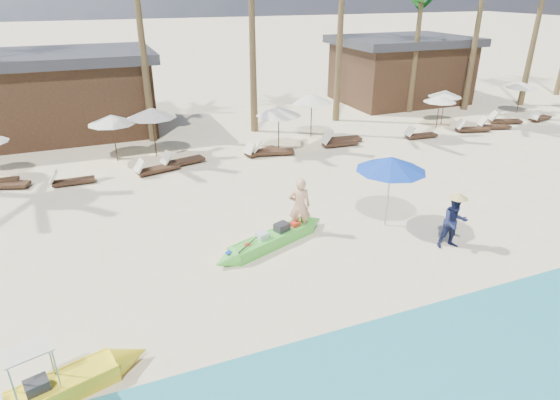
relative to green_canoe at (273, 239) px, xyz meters
name	(u,v)px	position (x,y,z in m)	size (l,w,h in m)	color
ground	(341,264)	(1.45, -1.79, -0.21)	(240.00, 240.00, 0.00)	beige
wet_sand_strip	(462,390)	(1.45, -6.79, -0.20)	(240.00, 4.50, 0.01)	tan
green_canoe	(273,239)	(0.00, 0.00, 0.00)	(4.65, 2.02, 0.62)	green
tourist	(300,206)	(1.09, 0.43, 0.75)	(0.70, 0.46, 1.92)	tan
vendor_green	(454,222)	(5.06, -2.15, 0.65)	(0.83, 0.65, 1.71)	#161C3E
blue_umbrella	(391,164)	(4.00, -0.17, 1.99)	(2.26, 2.26, 2.43)	#99999E
lounger_3_left	(2,183)	(-8.38, 8.21, 0.00)	(1.92, 1.15, 0.62)	#3A2317
resort_parasol_4	(111,119)	(-3.89, 9.87, 1.76)	(2.11, 2.11, 2.18)	#3A2317
lounger_4_left	(70,180)	(-5.88, 7.59, -0.02)	(1.70, 0.53, 0.58)	#3A2317
lounger_4_right	(155,168)	(-2.50, 7.65, 0.01)	(1.99, 1.02, 0.65)	#3A2317
resort_parasol_5	(152,113)	(-2.12, 9.90, 1.88)	(2.25, 2.25, 2.32)	#3A2317
lounger_5_left	(181,161)	(-1.28, 8.21, 0.01)	(2.04, 1.03, 0.67)	#3A2317
resort_parasol_6	(279,111)	(3.51, 8.35, 1.80)	(2.16, 2.16, 2.22)	#3A2317
lounger_6_left	(260,151)	(2.50, 8.23, 0.00)	(1.90, 1.12, 0.62)	#3A2317
lounger_6_right	(271,151)	(2.99, 8.00, 0.02)	(2.06, 1.05, 0.67)	#3A2317
resort_parasol_7	(312,98)	(6.00, 9.96, 1.88)	(2.25, 2.25, 2.32)	#3A2317
lounger_7_left	(338,142)	(6.58, 8.03, 0.01)	(1.90, 0.68, 0.64)	#3A2317
lounger_7_right	(340,138)	(7.01, 8.56, 0.02)	(2.06, 0.85, 0.68)	#3A2317
resort_parasol_8	(440,99)	(13.38, 8.92, 1.46)	(1.80, 1.80, 1.85)	#3A2317
lounger_8_left	(419,135)	(11.26, 7.65, -0.01)	(1.80, 0.68, 0.60)	#3A2317
resort_parasol_9	(445,94)	(14.28, 9.59, 1.55)	(1.89, 1.89, 1.95)	#3A2317
lounger_9_left	(471,128)	(14.63, 7.59, 0.01)	(1.97, 1.04, 0.64)	#3A2317
lounger_9_right	(492,126)	(16.19, 7.59, 0.00)	(1.89, 1.10, 0.61)	#3A2317
resort_parasol_10	(522,85)	(20.48, 9.91, 1.53)	(1.87, 1.87, 1.93)	#3A2317
lounger_10_left	(503,120)	(17.66, 8.25, 0.01)	(1.98, 1.19, 0.64)	#3A2317
lounger_10_right	(539,118)	(20.15, 7.93, -0.01)	(1.81, 0.92, 0.59)	#3A2317
pavilion_west	(51,93)	(-6.55, 15.71, 1.98)	(10.80, 6.60, 4.30)	#3A2317
pavilion_east	(400,69)	(15.45, 15.71, 1.99)	(8.80, 6.60, 4.30)	#3A2317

